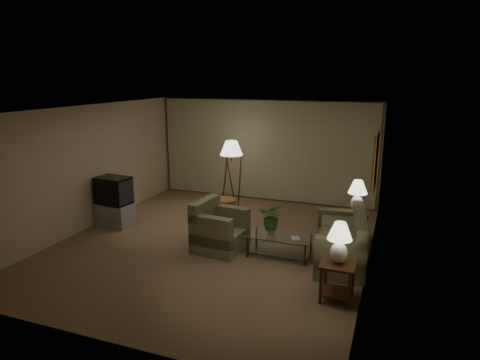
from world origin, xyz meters
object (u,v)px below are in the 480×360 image
object	(u,v)px
table_lamp_far	(357,193)
ottoman	(224,206)
table_lamp_near	(340,239)
coffee_table	(279,242)
side_table_far	(356,221)
sofa	(340,243)
side_table_near	(337,274)
tv_cabinet	(115,214)
armchair	(220,231)
floor_lamp	(232,174)
crt_tv	(114,190)
vase	(272,230)

from	to	relation	value
table_lamp_far	ottoman	xyz separation A→B (m)	(-3.18, 0.59, -0.80)
table_lamp_near	coffee_table	bearing A→B (deg)	134.90
side_table_far	ottoman	bearing A→B (deg)	169.46
sofa	table_lamp_far	distance (m)	1.40
sofa	coffee_table	xyz separation A→B (m)	(-1.10, -0.10, -0.10)
side_table_near	coffee_table	xyz separation A→B (m)	(-1.25, 1.25, -0.13)
table_lamp_far	coffee_table	bearing A→B (deg)	-132.69
side_table_near	tv_cabinet	distance (m)	5.45
armchair	floor_lamp	bearing A→B (deg)	22.75
ottoman	coffee_table	bearing A→B (deg)	-45.16
side_table_far	crt_tv	xyz separation A→B (m)	(-5.20, -0.99, 0.41)
vase	crt_tv	bearing A→B (deg)	174.56
crt_tv	floor_lamp	distance (m)	2.90
table_lamp_near	tv_cabinet	size ratio (longest dim) A/B	0.73
sofa	vase	size ratio (longest dim) A/B	11.95
crt_tv	ottoman	distance (m)	2.64
coffee_table	crt_tv	xyz separation A→B (m)	(-3.95, 0.36, 0.53)
armchair	coffee_table	world-z (taller)	armchair
table_lamp_near	vase	world-z (taller)	table_lamp_near
tv_cabinet	ottoman	world-z (taller)	tv_cabinet
vase	coffee_table	bearing A→B (deg)	0.00
armchair	table_lamp_far	bearing A→B (deg)	-52.86
table_lamp_far	crt_tv	world-z (taller)	table_lamp_far
tv_cabinet	crt_tv	bearing A→B (deg)	-84.17
sofa	side_table_near	size ratio (longest dim) A/B	3.20
crt_tv	ottoman	xyz separation A→B (m)	(2.02, 1.58, -0.62)
armchair	floor_lamp	xyz separation A→B (m)	(-0.78, 2.55, 0.52)
coffee_table	floor_lamp	distance (m)	3.18
side_table_far	armchair	bearing A→B (deg)	-148.69
ottoman	vase	bearing A→B (deg)	-47.47
tv_cabinet	crt_tv	size ratio (longest dim) A/B	1.13
tv_cabinet	crt_tv	xyz separation A→B (m)	(0.00, -0.00, 0.56)
armchair	side_table_far	world-z (taller)	armchair
armchair	side_table_far	distance (m)	2.81
tv_cabinet	vase	xyz separation A→B (m)	(3.80, -0.36, 0.25)
crt_tv	table_lamp_far	bearing A→B (deg)	16.59
sofa	side_table_near	distance (m)	1.36
sofa	crt_tv	xyz separation A→B (m)	(-5.05, 0.26, 0.43)
side_table_near	coffee_table	size ratio (longest dim) A/B	0.49
coffee_table	vase	xyz separation A→B (m)	(-0.15, 0.00, 0.22)
armchair	side_table_far	bearing A→B (deg)	-52.86
sofa	table_lamp_near	bearing A→B (deg)	-1.60
armchair	coffee_table	bearing A→B (deg)	-78.64
table_lamp_far	vase	bearing A→B (deg)	-135.95
armchair	table_lamp_near	world-z (taller)	table_lamp_near
table_lamp_near	ottoman	xyz separation A→B (m)	(-3.18, 3.19, -0.78)
tv_cabinet	ottoman	size ratio (longest dim) A/B	1.52
crt_tv	sofa	bearing A→B (deg)	2.86
table_lamp_far	vase	world-z (taller)	table_lamp_far
sofa	tv_cabinet	world-z (taller)	sofa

